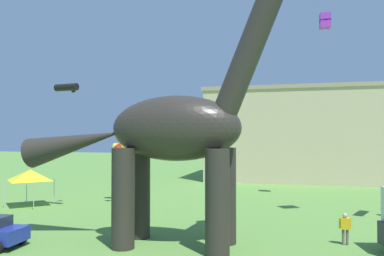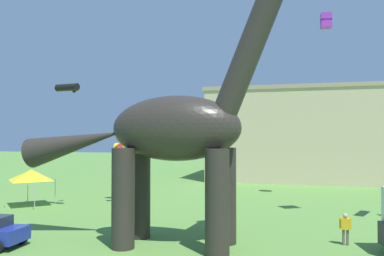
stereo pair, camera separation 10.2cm
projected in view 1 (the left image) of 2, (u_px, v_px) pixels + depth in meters
dinosaur_sculpture at (174, 128)px, 20.57m from camera, size 16.23×3.44×16.96m
person_strolling_adult at (345, 226)px, 20.60m from camera, size 0.62×0.27×1.66m
festival_canopy_tent at (30, 175)px, 32.25m from camera, size 3.15×3.15×3.00m
kite_mid_center at (261, 25)px, 34.01m from camera, size 0.92×0.98×0.27m
kite_high_right at (325, 21)px, 34.80m from camera, size 0.96×0.96×1.29m
kite_mid_left at (124, 147)px, 34.03m from camera, size 2.57×2.37×0.73m
kite_high_left at (68, 88)px, 30.06m from camera, size 2.01×1.79×0.58m
background_building_block at (290, 135)px, 53.51m from camera, size 21.53×14.16×12.04m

